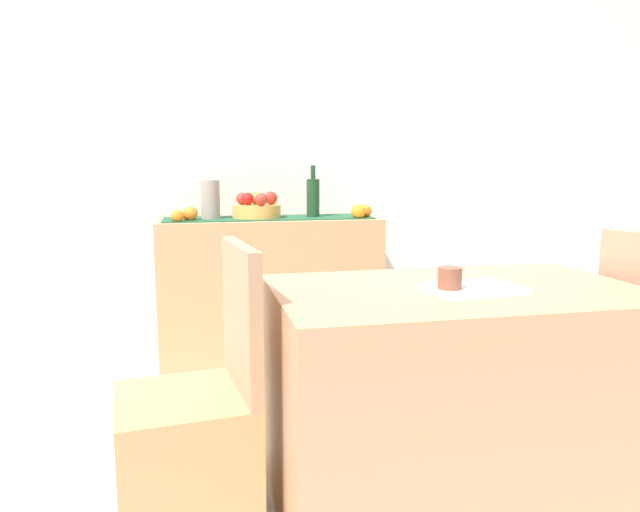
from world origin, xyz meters
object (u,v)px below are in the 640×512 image
chair_near_window (191,452)px  dining_table (454,396)px  fruit_bowl (257,211)px  ceramic_vase (210,200)px  wine_bottle (313,197)px  open_book (473,289)px  coffee_cup (450,281)px  sideboard_console (270,295)px

chair_near_window → dining_table: bearing=-0.1°
fruit_bowl → dining_table: bearing=-71.3°
ceramic_vase → dining_table: (0.73, -1.45, -0.58)m
ceramic_vase → chair_near_window: 1.61m
wine_bottle → open_book: (0.20, -1.51, -0.21)m
open_book → coffee_cup: coffee_cup is taller
ceramic_vase → chair_near_window: size_ratio=0.23×
fruit_bowl → ceramic_vase: bearing=180.0°
fruit_bowl → ceramic_vase: size_ratio=1.25×
sideboard_console → chair_near_window: bearing=-106.9°
ceramic_vase → open_book: bearing=-63.6°
open_book → chair_near_window: size_ratio=0.31×
wine_bottle → ceramic_vase: 0.56m
fruit_bowl → open_book: bearing=-71.4°
dining_table → ceramic_vase: bearing=116.9°
fruit_bowl → ceramic_vase: 0.25m
fruit_bowl → ceramic_vase: (-0.24, 0.00, 0.06)m
fruit_bowl → dining_table: (0.49, -1.45, -0.52)m
sideboard_console → open_book: bearing=-73.7°
open_book → wine_bottle: bearing=89.7°
wine_bottle → sideboard_console: bearing=180.0°
wine_bottle → fruit_bowl: bearing=180.0°
sideboard_console → dining_table: size_ratio=1.00×
sideboard_console → chair_near_window: size_ratio=1.33×
wine_bottle → coffee_cup: size_ratio=3.39×
fruit_bowl → open_book: (0.51, -1.51, -0.14)m
dining_table → chair_near_window: 0.87m
open_book → coffee_cup: (-0.09, -0.02, 0.03)m
sideboard_console → dining_table: (0.42, -1.45, -0.05)m
ceramic_vase → dining_table: 1.72m
fruit_bowl → wine_bottle: wine_bottle is taller
ceramic_vase → open_book: size_ratio=0.75×
sideboard_console → fruit_bowl: size_ratio=4.57×
open_book → chair_near_window: chair_near_window is taller
fruit_bowl → dining_table: fruit_bowl is taller
ceramic_vase → open_book: (0.75, -1.51, -0.20)m
wine_bottle → coffee_cup: bearing=-86.1°
wine_bottle → open_book: 1.54m
dining_table → open_book: (0.02, -0.07, 0.38)m
ceramic_vase → wine_bottle: bearing=-0.0°
ceramic_vase → open_book: ceramic_vase is taller
wine_bottle → dining_table: (0.18, -1.45, -0.59)m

